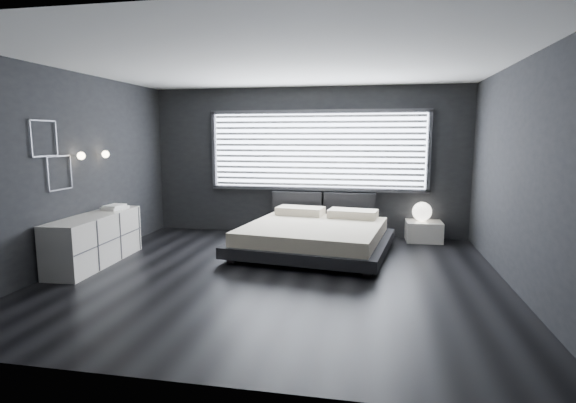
# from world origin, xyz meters

# --- Properties ---
(room) EXTENTS (6.04, 6.00, 2.80)m
(room) POSITION_xyz_m (0.00, 0.00, 1.40)
(room) COLOR black
(room) RESTS_ON ground
(window) EXTENTS (4.14, 0.09, 1.52)m
(window) POSITION_xyz_m (0.20, 2.70, 1.61)
(window) COLOR white
(window) RESTS_ON ground
(headboard) EXTENTS (1.96, 0.16, 0.52)m
(headboard) POSITION_xyz_m (0.33, 2.64, 0.57)
(headboard) COLOR black
(headboard) RESTS_ON ground
(sconce_near) EXTENTS (0.18, 0.11, 0.11)m
(sconce_near) POSITION_xyz_m (-2.88, 0.05, 1.60)
(sconce_near) COLOR silver
(sconce_near) RESTS_ON ground
(sconce_far) EXTENTS (0.18, 0.11, 0.11)m
(sconce_far) POSITION_xyz_m (-2.88, 0.65, 1.60)
(sconce_far) COLOR silver
(sconce_far) RESTS_ON ground
(wall_art_upper) EXTENTS (0.01, 0.48, 0.48)m
(wall_art_upper) POSITION_xyz_m (-2.98, -0.55, 1.85)
(wall_art_upper) COLOR #47474C
(wall_art_upper) RESTS_ON ground
(wall_art_lower) EXTENTS (0.01, 0.48, 0.48)m
(wall_art_lower) POSITION_xyz_m (-2.98, -0.30, 1.38)
(wall_art_lower) COLOR #47474C
(wall_art_lower) RESTS_ON ground
(bed) EXTENTS (2.64, 2.55, 0.61)m
(bed) POSITION_xyz_m (0.34, 1.34, 0.28)
(bed) COLOR black
(bed) RESTS_ON ground
(nightstand) EXTENTS (0.64, 0.54, 0.36)m
(nightstand) POSITION_xyz_m (2.18, 2.50, 0.18)
(nightstand) COLOR silver
(nightstand) RESTS_ON ground
(orb_lamp) EXTENTS (0.34, 0.34, 0.34)m
(orb_lamp) POSITION_xyz_m (2.14, 2.54, 0.53)
(orb_lamp) COLOR white
(orb_lamp) RESTS_ON nightstand
(dresser) EXTENTS (0.61, 1.87, 0.74)m
(dresser) POSITION_xyz_m (-2.75, 0.07, 0.37)
(dresser) COLOR silver
(dresser) RESTS_ON ground
(book_stack) EXTENTS (0.33, 0.40, 0.07)m
(book_stack) POSITION_xyz_m (-2.74, 0.60, 0.77)
(book_stack) COLOR white
(book_stack) RESTS_ON dresser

